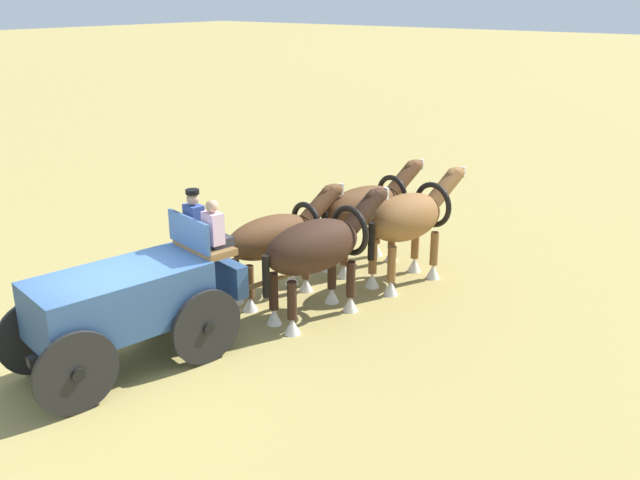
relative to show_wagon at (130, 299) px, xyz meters
The scene contains 6 objects.
ground_plane 1.22m from the show_wagon, 169.84° to the left, with size 220.00×220.00×0.00m, color #9E8C4C.
show_wagon is the anchor object (origin of this frame).
draft_horse_rear_near 3.65m from the show_wagon, ahead, with size 3.11×1.23×2.12m.
draft_horse_rear_off 3.64m from the show_wagon, 20.57° to the right, with size 3.15×1.36×2.29m.
draft_horse_lead_near 6.23m from the show_wagon, ahead, with size 3.19×1.26×2.25m.
draft_horse_lead_off 6.21m from the show_wagon, 16.26° to the right, with size 2.98×1.32×2.32m.
Camera 1 is at (-6.15, -8.98, 5.96)m, focal length 39.15 mm.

